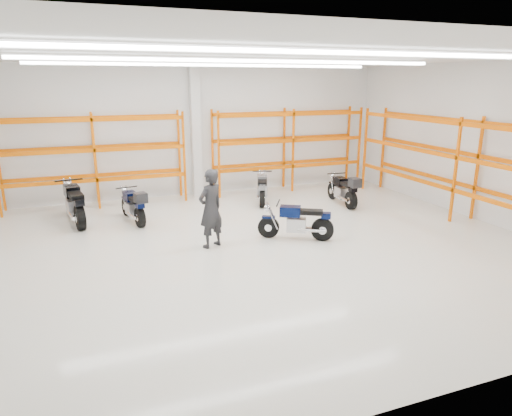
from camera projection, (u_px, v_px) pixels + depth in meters
name	position (u px, v px, depth m)	size (l,w,h in m)	color
ground	(254.00, 247.00, 11.22)	(14.00, 14.00, 0.00)	silver
room_shell	(254.00, 111.00, 10.36)	(14.02, 12.02, 4.51)	silver
motorcycle_main	(299.00, 222.00, 11.68)	(1.77, 1.10, 0.96)	black
motorcycle_back_a	(75.00, 205.00, 13.00)	(0.79, 2.35, 1.16)	black
motorcycle_back_b	(134.00, 206.00, 13.06)	(0.75, 1.98, 1.02)	black
motorcycle_back_c	(262.00, 189.00, 15.25)	(0.94, 1.90, 0.98)	black
motorcycle_back_d	(344.00, 190.00, 14.89)	(0.65, 2.04, 1.05)	black
standing_man	(211.00, 209.00, 11.02)	(0.71, 0.47, 1.94)	black
structural_column	(196.00, 132.00, 15.86)	(0.32, 0.32, 4.50)	white
pallet_racking_back_left	(94.00, 151.00, 14.52)	(5.67, 0.87, 3.00)	orange
pallet_racking_back_right	(289.00, 142.00, 16.83)	(5.67, 0.87, 3.00)	orange
pallet_racking_side	(468.00, 159.00, 12.94)	(0.87, 9.07, 3.00)	orange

